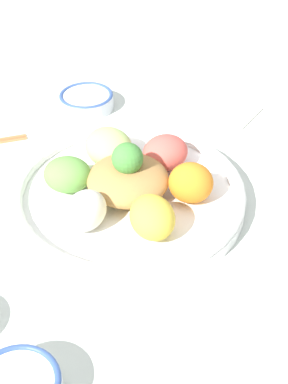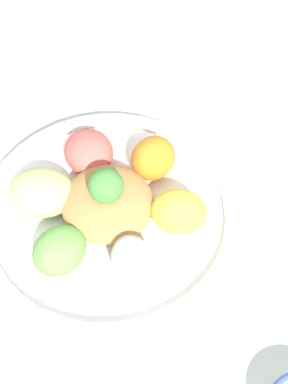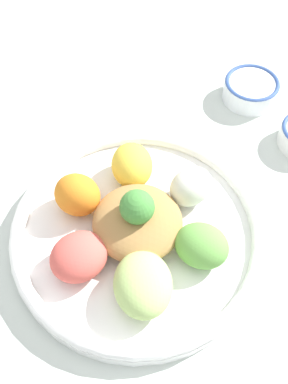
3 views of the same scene
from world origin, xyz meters
TOP-DOWN VIEW (x-y plane):
  - ground_plane at (0.00, 0.00)m, footprint 2.40×2.40m
  - salad_platter at (-0.00, -0.01)m, footprint 0.36×0.36m
  - sauce_bowl_dark at (-0.30, 0.18)m, footprint 0.10×0.10m

SIDE VIEW (x-z plane):
  - ground_plane at x=0.00m, z-range 0.00..0.00m
  - sauce_bowl_dark at x=-0.30m, z-range 0.00..0.04m
  - salad_platter at x=0.00m, z-range -0.03..0.08m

